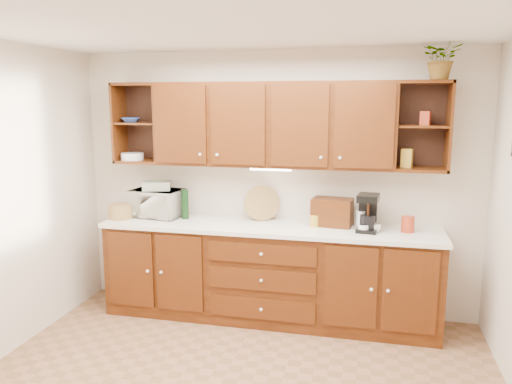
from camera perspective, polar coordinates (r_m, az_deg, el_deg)
The scene contains 22 objects.
ceiling at distance 3.27m, azimuth -3.82°, elevation 18.93°, with size 4.00×4.00×0.00m, color white.
back_wall at distance 5.00m, azimuth 2.16°, elevation 1.01°, with size 4.00×4.00×0.00m, color beige.
base_cabinets at distance 4.93m, azimuth 1.43°, elevation -9.34°, with size 3.20×0.60×0.90m, color #311405.
countertop at distance 4.78m, azimuth 1.43°, elevation -4.07°, with size 3.24×0.64×0.04m, color silver.
upper_cabinets at distance 4.78m, azimuth 1.96°, elevation 7.73°, with size 3.20×0.33×0.80m.
undercabinet_light at distance 4.77m, azimuth 1.69°, elevation 2.62°, with size 0.40×0.05×0.03m, color white.
wicker_basket at distance 5.23m, azimuth -15.23°, elevation -2.16°, with size 0.24×0.24×0.14m, color olive.
microwave at distance 5.22m, azimuth -11.21°, elevation -1.25°, with size 0.51×0.34×0.28m, color beige.
towel_stack at distance 5.19m, azimuth -11.28°, elevation 0.71°, with size 0.27×0.20×0.08m, color tan.
wine_bottle at distance 5.07m, azimuth -8.12°, elevation -1.39°, with size 0.07×0.07×0.30m, color black.
woven_tray at distance 4.99m, azimuth 0.65°, elevation -3.13°, with size 0.35×0.35×0.02m, color olive.
bread_box at distance 4.80m, azimuth 8.71°, elevation -2.28°, with size 0.37×0.23×0.26m, color #311405.
mug_tree at distance 4.66m, azimuth 12.62°, elevation -3.93°, with size 0.20×0.22×0.26m.
canister_red at distance 4.73m, azimuth 16.95°, elevation -3.55°, with size 0.12×0.12×0.14m, color #AB3218.
canister_white at distance 4.73m, azimuth 11.88°, elevation -3.15°, with size 0.08×0.08×0.17m, color white.
canister_yellow at distance 4.75m, azimuth 6.68°, elevation -3.30°, with size 0.08×0.08×0.11m, color gold.
coffee_maker at distance 4.66m, azimuth 12.66°, elevation -2.38°, with size 0.21×0.26×0.34m.
bowl_stack at distance 5.24m, azimuth -14.14°, elevation 7.99°, with size 0.19×0.19×0.05m, color #2A489C.
plate_stack at distance 5.26m, azimuth -13.96°, elevation 3.97°, with size 0.23×0.23×0.07m, color white.
pantry_box_yellow at distance 4.71m, azimuth 16.86°, elevation 3.73°, with size 0.09×0.07×0.17m, color gold.
pantry_box_red at distance 4.70m, azimuth 18.78°, elevation 7.98°, with size 0.08×0.07×0.12m, color #AB3218.
potted_plant at distance 4.67m, azimuth 20.51°, elevation 14.13°, with size 0.32×0.28×0.36m, color #999999.
Camera 1 is at (0.93, -3.10, 2.11)m, focal length 35.00 mm.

